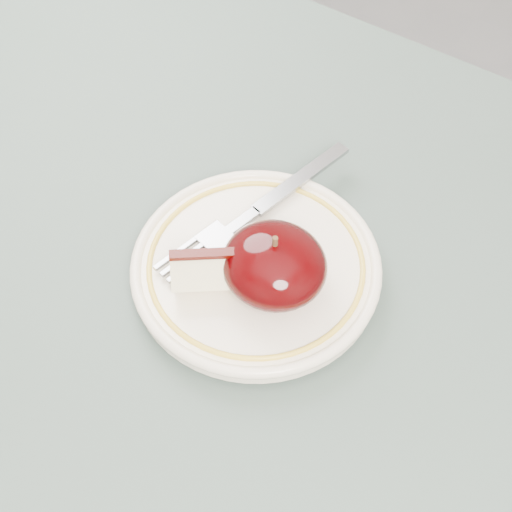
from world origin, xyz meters
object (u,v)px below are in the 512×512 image
Objects in this scene: fork at (255,212)px; apple_half at (274,265)px; table at (177,442)px; plate at (256,267)px.

apple_half is at bearing -121.32° from fork.
apple_half is 0.40× the size of fork.
table is 0.17m from apple_half.
apple_half is 0.07m from fork.
plate is 2.46× the size of apple_half.
fork is (-0.03, 0.04, 0.01)m from plate.
plate is 0.04m from apple_half.
table is at bearing -87.87° from plate.
apple_half is (0.02, 0.11, 0.13)m from table.
plate reaches higher than table.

